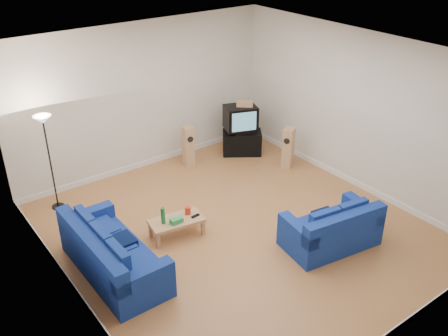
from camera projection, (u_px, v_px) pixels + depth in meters
room at (238, 153)px, 8.33m from camera, size 6.01×6.51×3.21m
sofa_three_seat at (111, 257)px, 7.85m from camera, size 0.96×2.18×0.84m
sofa_loveseat at (332, 231)px, 8.49m from camera, size 1.71×1.12×0.80m
coffee_table at (176, 222)px, 8.75m from camera, size 1.01×0.62×0.34m
bottle at (163, 216)px, 8.55m from camera, size 0.08×0.08×0.31m
tissue_box at (176, 220)px, 8.62m from camera, size 0.23×0.13×0.09m
red_canister at (188, 210)px, 8.85m from camera, size 0.13×0.13×0.15m
remote at (195, 216)px, 8.81m from camera, size 0.17×0.07×0.02m
tv_stand at (242, 142)px, 11.73m from camera, size 1.01×0.92×0.54m
av_receiver at (243, 131)px, 11.54m from camera, size 0.51×0.48×0.09m
television at (241, 118)px, 11.41m from camera, size 0.85×0.73×0.55m
centre_speaker at (245, 104)px, 11.25m from camera, size 0.37×0.35×0.13m
speaker_left at (188, 146)px, 11.13m from camera, size 0.26×0.31×0.92m
speaker_right at (288, 148)px, 11.04m from camera, size 0.34×0.31×0.92m
floor_lamp at (45, 133)px, 8.99m from camera, size 0.33×0.33×1.91m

